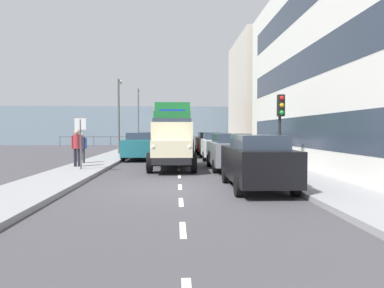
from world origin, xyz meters
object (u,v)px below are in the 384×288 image
pedestrian_couple_b (77,145)px  car_teal_oppositeside_0 (140,146)px  car_red_kerbside_3 (208,143)px  car_maroon_oppositeside_1 (149,142)px  lamp_post_far (138,112)px  car_white_kerbside_2 (216,146)px  traffic_light_near (281,116)px  street_sign (80,135)px  truck_vintage_cream (172,145)px  car_black_kerbside_near (257,161)px  pedestrian_couple_a (82,145)px  car_grey_kerbside_1 (230,151)px  lamp_post_promenade (119,108)px  lorry_cargo_green (173,128)px

pedestrian_couple_b → car_teal_oppositeside_0: bearing=-113.6°
car_red_kerbside_3 → car_maroon_oppositeside_1: size_ratio=0.97×
car_teal_oppositeside_0 → lamp_post_far: bearing=-83.5°
car_maroon_oppositeside_1 → pedestrian_couple_b: size_ratio=2.67×
car_white_kerbside_2 → car_teal_oppositeside_0: same height
traffic_light_near → lamp_post_far: 26.36m
pedestrian_couple_b → lamp_post_far: size_ratio=0.27×
traffic_light_near → lamp_post_far: size_ratio=0.50×
lamp_post_far → street_sign: lamp_post_far is taller
truck_vintage_cream → car_black_kerbside_near: 6.26m
truck_vintage_cream → car_red_kerbside_3: bearing=-103.8°
car_red_kerbside_3 → pedestrian_couple_b: bearing=56.4°
truck_vintage_cream → pedestrian_couple_a: 5.19m
car_white_kerbside_2 → lamp_post_far: (6.77, -17.12, 3.08)m
car_grey_kerbside_1 → car_teal_oppositeside_0: same height
car_white_kerbside_2 → lamp_post_promenade: lamp_post_promenade is taller
lorry_cargo_green → car_maroon_oppositeside_1: lorry_cargo_green is taller
lorry_cargo_green → pedestrian_couple_a: lorry_cargo_green is taller
car_red_kerbside_3 → traffic_light_near: traffic_light_near is taller
lorry_cargo_green → car_red_kerbside_3: (-2.82, -1.15, -1.18)m
car_teal_oppositeside_0 → pedestrian_couple_b: pedestrian_couple_b is taller
car_black_kerbside_near → pedestrian_couple_b: 9.34m
lorry_cargo_green → car_teal_oppositeside_0: 4.85m
pedestrian_couple_b → street_sign: 1.40m
truck_vintage_cream → car_grey_kerbside_1: bearing=178.8°
car_grey_kerbside_1 → car_red_kerbside_3: 11.24m
car_black_kerbside_near → lamp_post_promenade: (6.83, -15.42, 2.63)m
lorry_cargo_green → street_sign: size_ratio=3.65×
traffic_light_near → lamp_post_far: bearing=-71.0°
pedestrian_couple_b → lamp_post_promenade: (-0.44, -9.56, 2.33)m
car_black_kerbside_near → lamp_post_far: bearing=-76.6°
truck_vintage_cream → traffic_light_near: (-4.55, 2.15, 1.29)m
lorry_cargo_green → car_maroon_oppositeside_1: 3.38m
car_white_kerbside_2 → car_maroon_oppositeside_1: same height
car_maroon_oppositeside_1 → car_white_kerbside_2: bearing=125.2°
pedestrian_couple_b → lamp_post_promenade: size_ratio=0.32×
car_teal_oppositeside_0 → car_maroon_oppositeside_1: bearing=-90.0°
car_grey_kerbside_1 → lamp_post_far: (6.77, -22.78, 3.07)m
car_white_kerbside_2 → traffic_light_near: size_ratio=1.33×
lorry_cargo_green → lamp_post_far: lamp_post_far is taller
car_black_kerbside_near → car_grey_kerbside_1: same height
traffic_light_near → car_red_kerbside_3: bearing=-82.3°
car_maroon_oppositeside_1 → pedestrian_couple_b: 12.47m
car_black_kerbside_near → street_sign: street_sign is taller
lorry_cargo_green → lamp_post_promenade: bearing=3.3°
lamp_post_far → car_teal_oppositeside_0: bearing=96.5°
car_grey_kerbside_1 → lamp_post_far: bearing=-73.4°
car_grey_kerbside_1 → car_red_kerbside_3: size_ratio=1.01×
car_grey_kerbside_1 → pedestrian_couple_a: pedestrian_couple_a is taller
car_white_kerbside_2 → pedestrian_couple_b: bearing=36.4°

